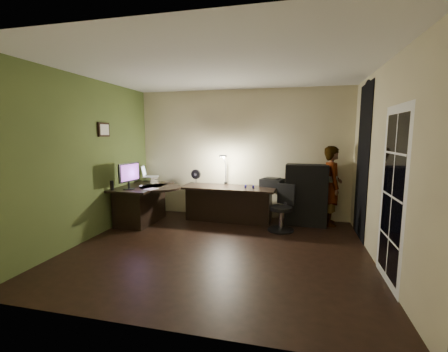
% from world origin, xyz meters
% --- Properties ---
extents(floor, '(4.50, 4.00, 0.01)m').
position_xyz_m(floor, '(0.00, 0.00, -0.01)').
color(floor, black).
rests_on(floor, ground).
extents(ceiling, '(4.50, 4.00, 0.01)m').
position_xyz_m(ceiling, '(0.00, 0.00, 2.71)').
color(ceiling, silver).
rests_on(ceiling, floor).
extents(wall_back, '(4.50, 0.01, 2.70)m').
position_xyz_m(wall_back, '(0.00, 2.00, 1.35)').
color(wall_back, '#C6BB8F').
rests_on(wall_back, floor).
extents(wall_front, '(4.50, 0.01, 2.70)m').
position_xyz_m(wall_front, '(0.00, -2.00, 1.35)').
color(wall_front, '#C6BB8F').
rests_on(wall_front, floor).
extents(wall_left, '(0.01, 4.00, 2.70)m').
position_xyz_m(wall_left, '(-2.25, 0.00, 1.35)').
color(wall_left, '#C6BB8F').
rests_on(wall_left, floor).
extents(wall_right, '(0.01, 4.00, 2.70)m').
position_xyz_m(wall_right, '(2.25, 0.00, 1.35)').
color(wall_right, '#C6BB8F').
rests_on(wall_right, floor).
extents(green_wall_overlay, '(0.00, 4.00, 2.70)m').
position_xyz_m(green_wall_overlay, '(-2.24, 0.00, 1.35)').
color(green_wall_overlay, '#4D5F2B').
rests_on(green_wall_overlay, floor).
extents(arched_doorway, '(0.01, 0.90, 2.60)m').
position_xyz_m(arched_doorway, '(2.24, 1.15, 1.30)').
color(arched_doorway, black).
rests_on(arched_doorway, floor).
extents(french_door, '(0.02, 0.92, 2.10)m').
position_xyz_m(french_door, '(2.24, -0.55, 1.05)').
color(french_door, white).
rests_on(french_door, floor).
extents(framed_picture, '(0.04, 0.30, 0.25)m').
position_xyz_m(framed_picture, '(-2.22, 0.45, 1.85)').
color(framed_picture, black).
rests_on(framed_picture, wall_left).
extents(desk_left, '(0.82, 1.31, 0.75)m').
position_xyz_m(desk_left, '(-1.83, 1.03, 0.37)').
color(desk_left, black).
rests_on(desk_left, floor).
extents(desk_right, '(1.94, 0.76, 0.72)m').
position_xyz_m(desk_right, '(-0.18, 1.51, 0.36)').
color(desk_right, black).
rests_on(desk_right, floor).
extents(cabinet, '(0.81, 0.44, 1.19)m').
position_xyz_m(cabinet, '(1.36, 1.65, 0.59)').
color(cabinet, black).
rests_on(cabinet, floor).
extents(laptop_stand, '(0.30, 0.28, 0.10)m').
position_xyz_m(laptop_stand, '(-1.92, 1.59, 0.80)').
color(laptop_stand, silver).
rests_on(laptop_stand, desk_left).
extents(laptop, '(0.43, 0.41, 0.24)m').
position_xyz_m(laptop, '(-1.92, 1.59, 0.97)').
color(laptop, silver).
rests_on(laptop, laptop_stand).
extents(monitor, '(0.19, 0.56, 0.36)m').
position_xyz_m(monitor, '(-1.89, 0.65, 0.93)').
color(monitor, black).
rests_on(monitor, desk_left).
extents(mouse, '(0.07, 0.10, 0.04)m').
position_xyz_m(mouse, '(-1.80, 0.94, 0.77)').
color(mouse, silver).
rests_on(mouse, desk_left).
extents(phone, '(0.08, 0.14, 0.01)m').
position_xyz_m(phone, '(-1.82, 1.28, 0.75)').
color(phone, black).
rests_on(phone, desk_left).
extents(pen, '(0.04, 0.15, 0.01)m').
position_xyz_m(pen, '(-1.94, 0.60, 0.75)').
color(pen, black).
rests_on(pen, desk_left).
extents(speaker, '(0.09, 0.09, 0.18)m').
position_xyz_m(speaker, '(-2.14, 0.50, 0.84)').
color(speaker, black).
rests_on(speaker, desk_left).
extents(notepad, '(0.23, 0.27, 0.01)m').
position_xyz_m(notepad, '(-1.48, 0.73, 0.75)').
color(notepad, silver).
rests_on(notepad, desk_left).
extents(desk_fan, '(0.22, 0.14, 0.32)m').
position_xyz_m(desk_fan, '(-0.94, 1.78, 0.86)').
color(desk_fan, black).
rests_on(desk_fan, desk_right).
extents(headphones, '(0.20, 0.09, 0.09)m').
position_xyz_m(headphones, '(0.27, 1.46, 0.75)').
color(headphones, navy).
rests_on(headphones, desk_right).
extents(printer, '(0.51, 0.44, 0.19)m').
position_xyz_m(printer, '(0.68, 1.77, 0.80)').
color(printer, black).
rests_on(printer, desk_right).
extents(desk_lamp, '(0.25, 0.35, 0.70)m').
position_xyz_m(desk_lamp, '(-0.30, 1.83, 1.05)').
color(desk_lamp, black).
rests_on(desk_lamp, desk_right).
extents(office_chair, '(0.63, 0.63, 0.85)m').
position_xyz_m(office_chair, '(0.91, 1.14, 0.42)').
color(office_chair, black).
rests_on(office_chair, floor).
extents(person, '(0.41, 0.58, 1.55)m').
position_xyz_m(person, '(1.84, 1.76, 0.77)').
color(person, '#D8A88C').
rests_on(person, floor).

